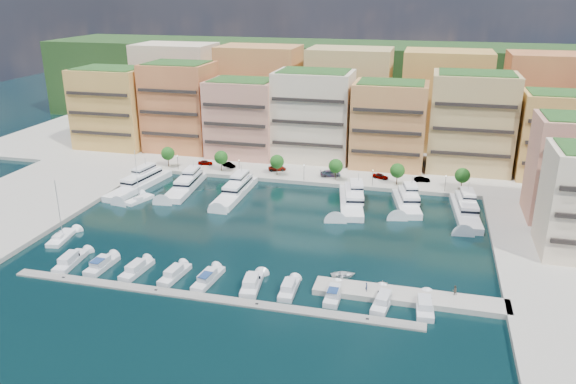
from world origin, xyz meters
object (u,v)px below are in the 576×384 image
Objects in this scene: cruiser_0 at (71,261)px; cruiser_7 at (334,295)px; tree_3 at (336,166)px; yacht_1 at (186,185)px; cruiser_6 at (289,289)px; yacht_5 at (407,201)px; yacht_6 at (465,210)px; person_1 at (455,290)px; sailboat_0 at (61,238)px; car_3 at (330,173)px; tree_5 at (462,175)px; lamppost_4 at (446,181)px; tender_0 at (343,275)px; cruiser_2 at (137,270)px; car_5 at (422,179)px; cruiser_1 at (102,265)px; cruiser_4 at (208,279)px; cruiser_3 at (175,275)px; lamppost_3 at (373,175)px; yacht_4 at (351,200)px; lamppost_2 at (304,170)px; car_2 at (277,168)px; tree_1 at (221,157)px; cruiser_8 at (383,301)px; tree_0 at (168,154)px; tree_4 at (397,171)px; cruiser_5 at (252,285)px; yacht_0 at (141,182)px; person_0 at (367,287)px; lamppost_0 at (178,160)px; lamppost_1 at (239,165)px; car_0 at (205,162)px; yacht_2 at (236,190)px; tender_1 at (383,283)px; car_1 at (229,165)px.

cruiser_7 is at bearing 0.00° from cruiser_0.
tree_3 is 39.16m from yacht_1.
yacht_5 is at bearing 69.46° from cruiser_6.
yacht_6 is 12.90× the size of person_1.
sailboat_0 is 69.63m from car_3.
lamppost_4 is (-4.00, -2.30, -0.92)m from tree_5.
cruiser_0 reaches higher than tender_0.
sailboat_0 reaches higher than cruiser_2.
tree_3 is 22.81m from car_5.
cruiser_0 is 6.54m from cruiser_1.
tree_5 is at bearing 52.46° from cruiser_4.
person_1 reaches higher than cruiser_3.
yacht_4 is (-3.61, -12.10, -2.73)m from lamppost_3.
car_2 is at bearing 146.32° from lamppost_2.
tree_3 is 64.01m from cruiser_2.
tree_5 is 29.61m from yacht_4.
tree_3 is at bearing 167.05° from lamppost_3.
cruiser_8 is (49.90, -58.09, -4.20)m from tree_1.
tree_3 is 16.18m from yacht_4.
tree_4 is at bearing 0.00° from tree_0.
cruiser_5 is at bearing -11.50° from sailboat_0.
tree_3 is 1.35× the size of lamppost_4.
yacht_5 is (67.72, 3.28, 0.00)m from yacht_0.
yacht_0 is at bearing 44.09° from person_0.
cruiser_3 is at bearing -65.93° from lamppost_0.
lamppost_2 is 0.20× the size of yacht_1.
lamppost_1 is 0.57× the size of cruiser_6.
car_0 is at bearing 68.27° from car_3.
yacht_1 reaches higher than car_0.
yacht_6 is at bearing -130.52° from car_2.
cruiser_6 is (-13.98, -58.08, -4.20)m from tree_4.
yacht_5 is 1.87× the size of cruiser_0.
cruiser_6 is 7.73m from cruiser_7.
tree_3 is 16.00m from tree_4.
tree_0 is 0.67× the size of cruiser_8.
yacht_2 is (9.44, -14.76, -3.53)m from tree_1.
tender_0 is 7.52m from person_0.
cruiser_7 reaches higher than cruiser_5.
tree_4 is 1.35× the size of lamppost_0.
person_0 reaches higher than cruiser_7.
tree_1 is 0.63× the size of cruiser_4.
yacht_4 is 13.81× the size of person_0.
cruiser_6 is 4.31× the size of tender_1.
tree_0 reaches higher than cruiser_6.
tender_0 is 55.62m from car_5.
tree_4 is 13.05m from yacht_5.
yacht_6 is (80.99, 1.03, -0.00)m from yacht_0.
yacht_6 is (4.49, -12.09, -2.62)m from lamppost_4.
car_1 is (-37.41, 17.75, 0.59)m from yacht_4.
yacht_1 is at bearing -57.01° from lamppost_0.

